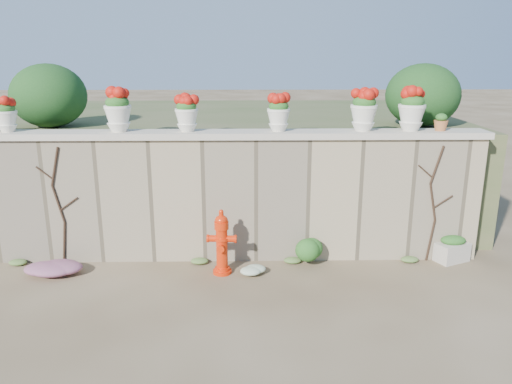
{
  "coord_description": "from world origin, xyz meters",
  "views": [
    {
      "loc": [
        0.27,
        -5.93,
        3.29
      ],
      "look_at": [
        0.41,
        1.4,
        1.23
      ],
      "focal_mm": 35.0,
      "sensor_mm": 36.0,
      "label": 1
    }
  ],
  "objects_px": {
    "fire_hydrant": "(222,242)",
    "planter_box": "(452,249)",
    "terracotta_pot": "(441,123)",
    "urn_pot_0": "(6,115)"
  },
  "relations": [
    {
      "from": "urn_pot_0",
      "to": "fire_hydrant",
      "type": "bearing_deg",
      "value": -11.15
    },
    {
      "from": "fire_hydrant",
      "to": "planter_box",
      "type": "distance_m",
      "value": 3.75
    },
    {
      "from": "terracotta_pot",
      "to": "planter_box",
      "type": "bearing_deg",
      "value": -40.2
    },
    {
      "from": "planter_box",
      "to": "terracotta_pot",
      "type": "relative_size",
      "value": 2.31
    },
    {
      "from": "planter_box",
      "to": "urn_pot_0",
      "type": "xyz_separation_m",
      "value": [
        -7.02,
        0.25,
        2.16
      ]
    },
    {
      "from": "fire_hydrant",
      "to": "planter_box",
      "type": "bearing_deg",
      "value": 10.02
    },
    {
      "from": "planter_box",
      "to": "urn_pot_0",
      "type": "height_order",
      "value": "urn_pot_0"
    },
    {
      "from": "planter_box",
      "to": "urn_pot_0",
      "type": "bearing_deg",
      "value": 153.42
    },
    {
      "from": "planter_box",
      "to": "terracotta_pot",
      "type": "xyz_separation_m",
      "value": [
        -0.3,
        0.25,
        2.02
      ]
    },
    {
      "from": "urn_pot_0",
      "to": "terracotta_pot",
      "type": "relative_size",
      "value": 2.0
    }
  ]
}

